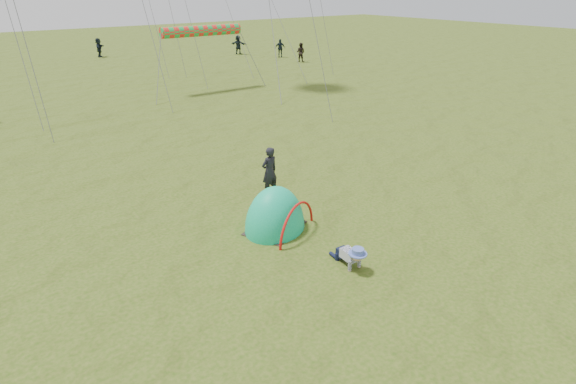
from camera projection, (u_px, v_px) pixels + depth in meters
ground at (361, 251)px, 11.24m from camera, size 140.00×140.00×0.00m
crawling_toddler at (351, 255)px, 10.52m from camera, size 0.61×0.83×0.61m
popup_tent at (275, 228)px, 12.29m from camera, size 2.34×2.18×2.42m
standing_adult at (269, 172)px, 13.93m from camera, size 0.61×0.43×1.58m
crowd_person_1 at (301, 52)px, 38.31m from camera, size 0.90×0.96×1.58m
crowd_person_2 at (280, 48)px, 40.78m from camera, size 0.99×0.84×1.58m
crowd_person_5 at (238, 45)px, 42.50m from camera, size 1.27×1.63×1.73m
crowd_person_11 at (99, 48)px, 40.87m from camera, size 1.23×1.56×1.66m
rainbow_tube_kite at (202, 31)px, 27.04m from camera, size 5.12×0.64×0.64m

